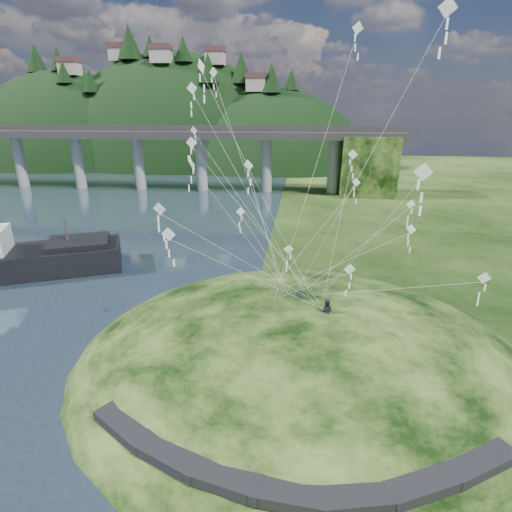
# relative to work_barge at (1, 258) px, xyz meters

# --- Properties ---
(ground) EXTENTS (320.00, 320.00, 0.00)m
(ground) POSITION_rel_work_barge_xyz_m (26.65, -15.08, -2.20)
(ground) COLOR black
(ground) RESTS_ON ground
(grass_hill) EXTENTS (36.00, 32.00, 13.00)m
(grass_hill) POSITION_rel_work_barge_xyz_m (34.65, -13.08, -3.70)
(grass_hill) COLOR black
(grass_hill) RESTS_ON ground
(footpath) EXTENTS (22.29, 5.84, 0.83)m
(footpath) POSITION_rel_work_barge_xyz_m (34.11, -24.83, -0.12)
(footpath) COLOR black
(footpath) RESTS_ON ground
(bridge) EXTENTS (160.00, 11.00, 15.00)m
(bridge) POSITION_rel_work_barge_xyz_m (0.19, 54.98, 7.50)
(bridge) COLOR #2D2B2B
(bridge) RESTS_ON ground
(far_ridge) EXTENTS (153.00, 70.00, 94.50)m
(far_ridge) POSITION_rel_work_barge_xyz_m (-16.93, 107.09, -9.64)
(far_ridge) COLOR black
(far_ridge) RESTS_ON ground
(work_barge) EXTENTS (25.70, 16.47, 8.78)m
(work_barge) POSITION_rel_work_barge_xyz_m (0.00, 0.00, 0.00)
(work_barge) COLOR black
(work_barge) RESTS_ON ground
(wooden_dock) EXTENTS (13.17, 3.41, 0.93)m
(wooden_dock) POSITION_rel_work_barge_xyz_m (24.30, -11.32, -1.79)
(wooden_dock) COLOR #342115
(wooden_dock) RESTS_ON ground
(kite_flyers) EXTENTS (2.84, 2.59, 1.89)m
(kite_flyers) POSITION_rel_work_barge_xyz_m (35.68, -13.75, 3.69)
(kite_flyers) COLOR #262733
(kite_flyers) RESTS_ON ground
(kite_swarm) EXTENTS (19.82, 17.44, 17.34)m
(kite_swarm) POSITION_rel_work_barge_xyz_m (33.03, -12.28, 12.50)
(kite_swarm) COLOR white
(kite_swarm) RESTS_ON ground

